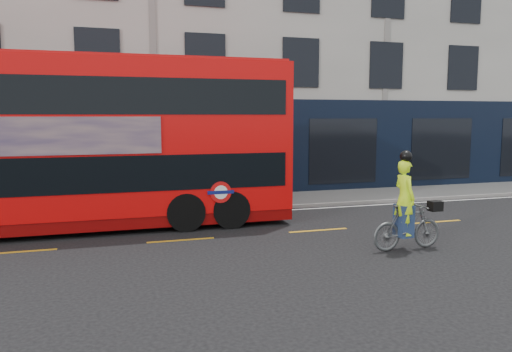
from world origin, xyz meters
name	(u,v)px	position (x,y,z in m)	size (l,w,h in m)	color
ground	(190,255)	(0.00, 0.00, 0.00)	(120.00, 120.00, 0.00)	black
pavement	(161,206)	(0.00, 6.50, 0.06)	(60.00, 3.00, 0.12)	gray
kerb	(166,214)	(0.00, 5.00, 0.07)	(60.00, 0.12, 0.13)	gray
building_terrace	(142,26)	(0.00, 12.94, 7.49)	(50.00, 10.07, 15.00)	#B7B4AD
road_edge_line	(167,217)	(0.00, 4.70, 0.00)	(58.00, 0.10, 0.01)	silver
lane_dashes	(181,240)	(0.00, 1.50, 0.00)	(58.00, 0.12, 0.01)	#C38917
bus	(80,142)	(-2.56, 3.80, 2.55)	(12.37, 2.87, 4.98)	red
cyclist	(407,217)	(5.22, -1.06, 0.83)	(1.93, 0.69, 2.48)	#4D5153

